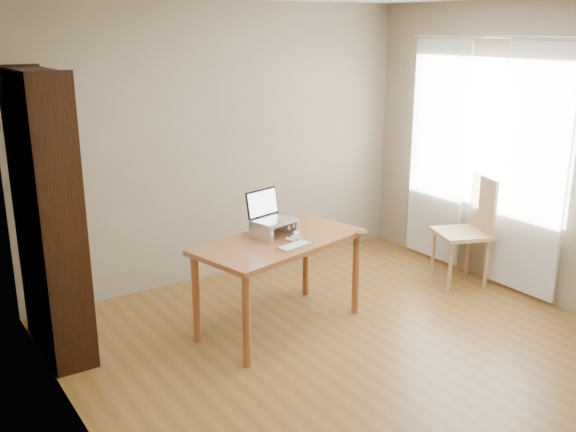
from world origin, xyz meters
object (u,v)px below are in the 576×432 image
object	(u,v)px
desk	(280,251)
cat	(275,228)
laptop	(270,212)
chair	(468,225)
keyboard	(294,246)
bookshelf	(49,216)

from	to	relation	value
desk	cat	bearing A→B (deg)	63.11
laptop	chair	xyz separation A→B (m)	(2.03, -0.29, -0.38)
laptop	cat	world-z (taller)	laptop
keyboard	chair	xyz separation A→B (m)	(2.04, 0.07, -0.20)
desk	chair	world-z (taller)	chair
desk	chair	bearing A→B (deg)	-16.83
bookshelf	keyboard	xyz separation A→B (m)	(1.58, -0.84, -0.29)
bookshelf	cat	bearing A→B (deg)	-17.42
desk	keyboard	world-z (taller)	keyboard
bookshelf	desk	distance (m)	1.75
bookshelf	cat	size ratio (longest dim) A/B	4.48
laptop	chair	size ratio (longest dim) A/B	0.36
keyboard	chair	world-z (taller)	chair
keyboard	cat	world-z (taller)	cat
desk	laptop	bearing A→B (deg)	77.47
desk	bookshelf	bearing A→B (deg)	146.21
desk	chair	size ratio (longest dim) A/B	1.46
keyboard	laptop	bearing A→B (deg)	77.64
desk	keyboard	bearing A→B (deg)	-105.00
laptop	cat	xyz separation A→B (m)	(0.03, -0.03, -0.13)
cat	desk	bearing A→B (deg)	-122.18
bookshelf	keyboard	bearing A→B (deg)	-27.98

